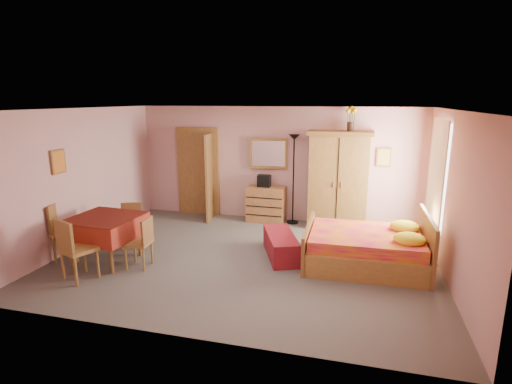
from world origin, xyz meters
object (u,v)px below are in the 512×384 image
(stereo, at_px, (264,181))
(bed, at_px, (365,238))
(bench, at_px, (281,245))
(chair_south, at_px, (79,249))
(dining_table, at_px, (106,239))
(wardrobe, at_px, (339,180))
(floor_lamp, at_px, (293,180))
(chest_of_drawers, at_px, (266,204))
(wall_mirror, at_px, (268,153))
(chair_west, at_px, (68,231))
(chair_north, at_px, (131,226))
(chair_east, at_px, (138,242))
(sunflower_vase, at_px, (351,118))

(stereo, bearing_deg, bed, -41.59)
(bench, relative_size, chair_south, 1.24)
(bench, height_order, dining_table, dining_table)
(stereo, relative_size, wardrobe, 0.14)
(floor_lamp, height_order, dining_table, floor_lamp)
(wardrobe, bearing_deg, chest_of_drawers, 179.84)
(chest_of_drawers, height_order, bench, chest_of_drawers)
(chair_south, bearing_deg, wall_mirror, 82.94)
(bed, height_order, chair_south, chair_south)
(bed, bearing_deg, dining_table, -168.19)
(bed, xyz_separation_m, chair_west, (-5.08, -1.00, 0.03))
(wardrobe, relative_size, chair_north, 2.54)
(floor_lamp, relative_size, chair_south, 2.02)
(floor_lamp, distance_m, chair_east, 3.75)
(bench, xyz_separation_m, chair_north, (-2.84, -0.27, 0.21))
(stereo, bearing_deg, wardrobe, -1.71)
(bed, xyz_separation_m, dining_table, (-4.34, -0.98, -0.06))
(wardrobe, distance_m, chair_north, 4.36)
(chest_of_drawers, relative_size, stereo, 3.00)
(wardrobe, height_order, chair_south, wardrobe)
(wardrobe, distance_m, bed, 2.10)
(floor_lamp, height_order, chair_west, floor_lamp)
(wall_mirror, bearing_deg, floor_lamp, -20.67)
(floor_lamp, relative_size, chair_west, 2.03)
(bed, xyz_separation_m, chair_east, (-3.67, -1.04, -0.04))
(floor_lamp, distance_m, sunflower_vase, 1.80)
(floor_lamp, bearing_deg, chair_east, -124.57)
(sunflower_vase, height_order, dining_table, sunflower_vase)
(floor_lamp, bearing_deg, chair_west, -139.34)
(wardrobe, height_order, chair_north, wardrobe)
(wall_mirror, relative_size, chair_east, 1.03)
(wall_mirror, distance_m, bench, 2.67)
(dining_table, height_order, chair_west, chair_west)
(chair_south, bearing_deg, chair_east, 67.22)
(chest_of_drawers, distance_m, chair_north, 3.07)
(sunflower_vase, distance_m, bed, 2.78)
(chair_north, relative_size, chair_east, 0.97)
(stereo, xyz_separation_m, chair_south, (-2.08, -3.67, -0.45))
(bench, relative_size, chair_west, 1.25)
(floor_lamp, distance_m, bench, 2.17)
(wall_mirror, bearing_deg, chair_east, -119.73)
(stereo, height_order, bench, stereo)
(stereo, relative_size, dining_table, 0.26)
(dining_table, bearing_deg, chest_of_drawers, 53.87)
(floor_lamp, relative_size, chair_north, 2.42)
(sunflower_vase, height_order, bench, sunflower_vase)
(chair_south, bearing_deg, bed, 43.17)
(floor_lamp, xyz_separation_m, sunflower_vase, (1.18, -0.02, 1.36))
(sunflower_vase, bearing_deg, chair_west, -147.45)
(chair_south, bearing_deg, chair_north, 110.73)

